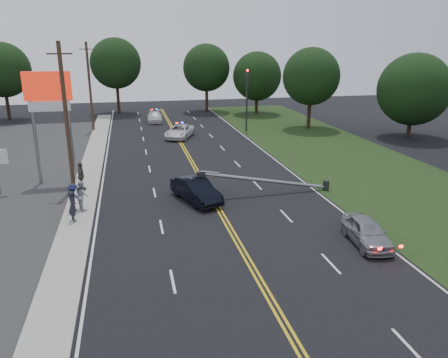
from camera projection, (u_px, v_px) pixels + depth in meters
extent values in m
plane|color=black|center=(243.00, 252.00, 21.51)|extent=(120.00, 120.00, 0.00)
cube|color=#ABA59A|center=(83.00, 197.00, 29.09)|extent=(1.80, 70.00, 0.12)
cube|color=black|center=(379.00, 177.00, 33.60)|extent=(12.00, 80.00, 0.01)
cube|color=gold|center=(207.00, 189.00, 30.83)|extent=(0.36, 80.00, 0.00)
cylinder|color=gray|center=(35.00, 136.00, 31.11)|extent=(0.24, 0.24, 7.00)
cylinder|color=gray|center=(71.00, 135.00, 31.61)|extent=(0.24, 0.24, 7.00)
cube|color=#B71D0C|center=(47.00, 86.00, 30.31)|extent=(3.20, 0.35, 2.00)
cube|color=white|center=(50.00, 106.00, 30.73)|extent=(2.80, 0.30, 0.70)
cylinder|color=#2D2D30|center=(247.00, 101.00, 50.13)|extent=(0.20, 0.20, 7.00)
cube|color=#2D2D30|center=(247.00, 73.00, 49.21)|extent=(0.28, 0.28, 0.90)
sphere|color=#FF0C07|center=(248.00, 70.00, 48.97)|extent=(0.22, 0.22, 0.22)
cylinder|color=#2D2D30|center=(326.00, 185.00, 30.53)|extent=(0.44, 0.44, 0.70)
cylinder|color=gray|center=(266.00, 181.00, 29.43)|extent=(8.90, 0.24, 1.80)
cube|color=#2D2D30|center=(201.00, 174.00, 28.29)|extent=(0.55, 0.32, 0.30)
cylinder|color=#382619|center=(66.00, 119.00, 29.32)|extent=(0.28, 0.28, 10.00)
cube|color=#382619|center=(59.00, 54.00, 28.06)|extent=(1.60, 0.10, 0.10)
cylinder|color=#382619|center=(90.00, 87.00, 49.82)|extent=(0.28, 0.28, 10.00)
cube|color=#382619|center=(86.00, 49.00, 48.57)|extent=(1.60, 0.10, 0.10)
cylinder|color=black|center=(8.00, 106.00, 57.98)|extent=(0.44, 0.44, 3.78)
sphere|color=black|center=(2.00, 70.00, 56.60)|extent=(7.08, 7.08, 7.08)
cylinder|color=black|center=(118.00, 99.00, 63.24)|extent=(0.44, 0.44, 4.12)
sphere|color=black|center=(116.00, 63.00, 61.74)|extent=(7.10, 7.10, 7.10)
cylinder|color=black|center=(207.00, 99.00, 65.11)|extent=(0.44, 0.44, 3.71)
sphere|color=black|center=(206.00, 68.00, 63.76)|extent=(6.86, 6.86, 6.86)
cylinder|color=black|center=(256.00, 103.00, 63.26)|extent=(0.44, 0.44, 3.09)
sphere|color=black|center=(257.00, 76.00, 62.13)|extent=(6.89, 6.89, 6.89)
cylinder|color=black|center=(309.00, 114.00, 52.23)|extent=(0.44, 0.44, 3.55)
sphere|color=black|center=(311.00, 76.00, 50.94)|extent=(6.66, 6.66, 6.66)
cylinder|color=black|center=(410.00, 124.00, 47.27)|extent=(0.44, 0.44, 2.99)
sphere|color=black|center=(414.00, 89.00, 46.18)|extent=(7.59, 7.59, 7.59)
imported|color=black|center=(196.00, 190.00, 28.29)|extent=(3.03, 4.84, 1.51)
imported|color=gray|center=(367.00, 232.00, 22.26)|extent=(1.99, 4.06, 1.33)
imported|color=white|center=(180.00, 131.00, 47.25)|extent=(4.08, 5.48, 1.38)
imported|color=silver|center=(155.00, 117.00, 56.62)|extent=(2.06, 4.63, 1.32)
imported|color=#24242B|center=(72.00, 206.00, 24.79)|extent=(0.65, 0.77, 1.79)
imported|color=#AAA9AE|center=(82.00, 195.00, 26.54)|extent=(0.93, 1.05, 1.80)
imported|color=#1A1D41|center=(74.00, 198.00, 26.21)|extent=(0.89, 1.23, 1.72)
imported|color=#504740|center=(81.00, 176.00, 29.97)|extent=(0.58, 1.20, 1.98)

